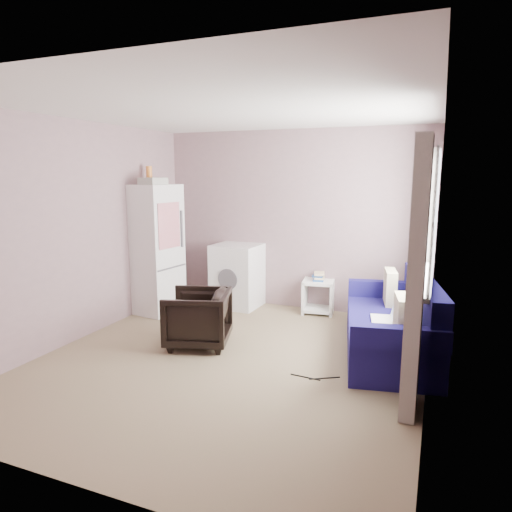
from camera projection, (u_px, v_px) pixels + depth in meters
The scene contains 8 objects.
room at pixel (231, 241), 4.49m from camera, with size 3.84×4.24×2.54m.
armchair at pixel (198, 315), 5.08m from camera, with size 0.67×0.63×0.69m, color black.
fridge at pixel (154, 248), 6.24m from camera, with size 0.69×0.68×2.00m.
washing_machine at pixel (238, 274), 6.60m from camera, with size 0.67×0.68×0.90m.
side_table at pixel (318, 294), 6.29m from camera, with size 0.47×0.47×0.57m.
sofa at pixel (395, 327), 4.82m from camera, with size 1.19×2.00×0.84m.
window_dressing at pixel (423, 255), 4.50m from camera, with size 0.17×2.62×2.18m.
floor_cables at pixel (315, 378), 4.30m from camera, with size 0.46×0.16×0.01m.
Camera 1 is at (1.91, -4.02, 1.91)m, focal length 32.00 mm.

